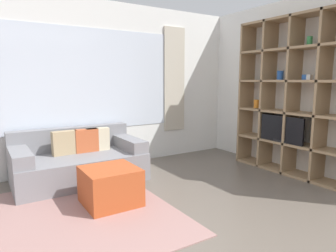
{
  "coord_description": "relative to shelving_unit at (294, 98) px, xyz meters",
  "views": [
    {
      "loc": [
        -1.4,
        -1.44,
        1.45
      ],
      "look_at": [
        0.66,
        1.81,
        0.85
      ],
      "focal_mm": 32.0,
      "sensor_mm": 36.0,
      "label": 1
    }
  ],
  "objects": [
    {
      "name": "ottoman",
      "position": [
        -2.86,
        0.34,
        -0.96
      ],
      "size": [
        0.6,
        0.6,
        0.44
      ],
      "color": "#B74C23",
      "rests_on": "ground_plane"
    },
    {
      "name": "couch_main",
      "position": [
        -2.92,
        1.4,
        -0.9
      ],
      "size": [
        1.77,
        0.99,
        0.73
      ],
      "color": "gray",
      "rests_on": "ground_plane"
    },
    {
      "name": "area_rug",
      "position": [
        -3.73,
        0.24,
        -1.17
      ],
      "size": [
        2.89,
        2.25,
        0.01
      ],
      "primitive_type": "cube",
      "color": "gray",
      "rests_on": "ground_plane"
    },
    {
      "name": "wall_back",
      "position": [
        -2.67,
        1.93,
        0.18
      ],
      "size": [
        6.85,
        0.11,
        2.7
      ],
      "color": "white",
      "rests_on": "ground_plane"
    },
    {
      "name": "shelving_unit",
      "position": [
        0.0,
        0.0,
        0.0
      ],
      "size": [
        0.38,
        1.9,
        2.38
      ],
      "color": "silver",
      "rests_on": "ground_plane"
    },
    {
      "name": "wall_right",
      "position": [
        0.19,
        0.25,
        0.17
      ],
      "size": [
        0.07,
        4.49,
        2.7
      ],
      "primitive_type": "cube",
      "color": "white",
      "rests_on": "ground_plane"
    }
  ]
}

